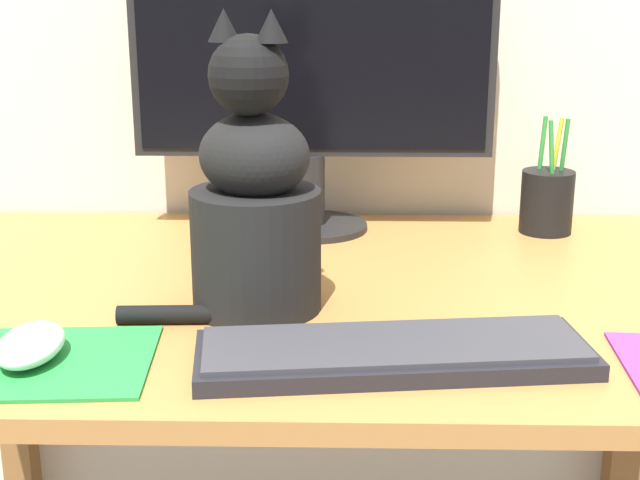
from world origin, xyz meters
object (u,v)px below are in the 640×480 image
cat (254,203)px  pen_cup (547,200)px  computer_mouse_left (30,345)px  monitor (313,67)px  keyboard (393,353)px

cat → pen_cup: bearing=56.8°
computer_mouse_left → cat: (0.22, 0.16, 0.11)m
computer_mouse_left → cat: cat is taller
cat → pen_cup: cat is taller
monitor → computer_mouse_left: size_ratio=5.17×
monitor → pen_cup: size_ratio=3.07×
keyboard → computer_mouse_left: size_ratio=3.94×
monitor → pen_cup: monitor is taller
pen_cup → computer_mouse_left: bearing=-141.3°
pen_cup → monitor: bearing=179.2°
computer_mouse_left → cat: 0.29m
cat → keyboard: bearing=-27.4°
cat → computer_mouse_left: bearing=-125.5°
keyboard → computer_mouse_left: bearing=174.8°
keyboard → pen_cup: size_ratio=2.33×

